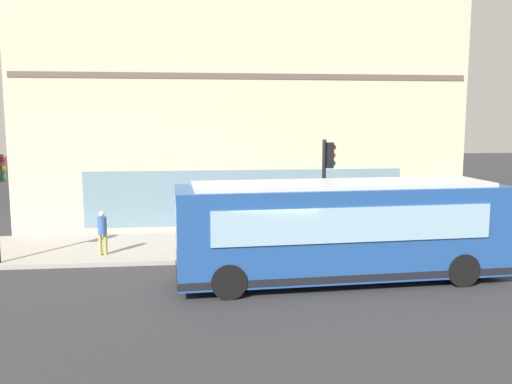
% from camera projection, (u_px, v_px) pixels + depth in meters
% --- Properties ---
extents(ground, '(120.00, 120.00, 0.00)m').
position_uv_depth(ground, '(268.00, 285.00, 16.05)').
color(ground, '#2D2D30').
extents(sidewalk_curb, '(4.72, 40.00, 0.15)m').
position_uv_depth(sidewalk_curb, '(252.00, 245.00, 20.93)').
color(sidewalk_curb, '#9E9991').
rests_on(sidewalk_curb, ground).
extents(building_corner, '(6.25, 19.54, 12.26)m').
position_uv_depth(building_corner, '(240.00, 95.00, 25.49)').
color(building_corner, beige).
rests_on(building_corner, ground).
extents(city_bus_nearside, '(3.09, 10.17, 3.07)m').
position_uv_depth(city_bus_nearside, '(341.00, 231.00, 16.35)').
color(city_bus_nearside, '#1E478C').
rests_on(city_bus_nearside, ground).
extents(traffic_light_near_corner, '(0.32, 0.49, 4.10)m').
position_uv_depth(traffic_light_near_corner, '(327.00, 175.00, 18.84)').
color(traffic_light_near_corner, black).
rests_on(traffic_light_near_corner, sidewalk_curb).
extents(fire_hydrant, '(0.35, 0.35, 0.74)m').
position_uv_depth(fire_hydrant, '(455.00, 238.00, 20.09)').
color(fire_hydrant, yellow).
rests_on(fire_hydrant, sidewalk_curb).
extents(pedestrian_near_hydrant, '(0.32, 0.32, 1.75)m').
position_uv_depth(pedestrian_near_hydrant, '(185.00, 223.00, 19.66)').
color(pedestrian_near_hydrant, '#B23338').
rests_on(pedestrian_near_hydrant, sidewalk_curb).
extents(pedestrian_by_light_pole, '(0.32, 0.32, 1.58)m').
position_uv_depth(pedestrian_by_light_pole, '(102.00, 230.00, 18.95)').
color(pedestrian_by_light_pole, '#99994C').
rests_on(pedestrian_by_light_pole, sidewalk_curb).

